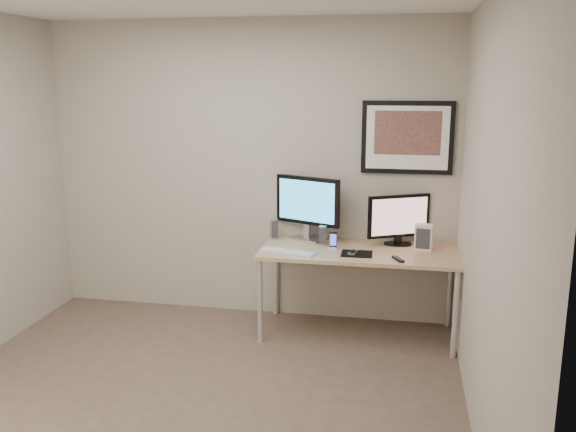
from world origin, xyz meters
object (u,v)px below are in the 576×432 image
monitor_large (308,205)px  fan_unit (424,237)px  speaker_left (274,229)px  phone_dock (333,241)px  desk (359,258)px  monitor_tv (399,218)px  keyboard (288,252)px  speaker_right (323,235)px  framed_art (407,137)px

monitor_large → fan_unit: bearing=14.5°
speaker_left → phone_dock: bearing=-46.3°
desk → monitor_large: size_ratio=2.77×
speaker_left → fan_unit: size_ratio=0.83×
monitor_tv → keyboard: size_ratio=1.08×
desk → speaker_left: 0.80m
desk → keyboard: 0.59m
speaker_right → phone_dock: (0.10, -0.11, -0.01)m
keyboard → fan_unit: (1.07, 0.29, 0.10)m
monitor_large → fan_unit: monitor_large is taller
fan_unit → monitor_large: bearing=-177.5°
speaker_left → keyboard: size_ratio=0.38×
monitor_tv → speaker_left: 1.07m
framed_art → phone_dock: framed_art is taller
framed_art → fan_unit: 0.83m
speaker_left → fan_unit: fan_unit is taller
framed_art → desk: bearing=-136.5°
phone_dock → speaker_left: bearing=154.9°
phone_dock → fan_unit: bearing=6.8°
monitor_large → keyboard: monitor_large is taller
desk → fan_unit: fan_unit is taller
framed_art → speaker_left: size_ratio=4.25×
phone_dock → keyboard: 0.39m
monitor_tv → speaker_left: monitor_tv is taller
desk → speaker_right: bearing=160.7°
monitor_large → keyboard: bearing=-80.5°
monitor_large → phone_dock: bearing=-21.8°
speaker_left → fan_unit: (1.27, -0.12, 0.02)m
monitor_tv → speaker_left: size_ratio=2.85×
desk → framed_art: (0.35, 0.33, 0.96)m
fan_unit → phone_dock: bearing=-161.1°
speaker_right → keyboard: size_ratio=0.35×
monitor_large → fan_unit: size_ratio=2.72×
phone_dock → fan_unit: fan_unit is taller
speaker_left → phone_dock: 0.59m
speaker_right → fan_unit: bearing=3.0°
speaker_right → speaker_left: bearing=167.8°
monitor_large → speaker_left: (-0.29, -0.01, -0.22)m
keyboard → phone_dock: bearing=42.5°
monitor_large → speaker_left: 0.36m
phone_dock → keyboard: (-0.35, -0.18, -0.06)m
speaker_left → keyboard: 0.46m
speaker_left → speaker_right: (0.44, -0.12, -0.01)m
speaker_left → monitor_tv: bearing=-23.8°
desk → monitor_tv: monitor_tv is taller
framed_art → monitor_tv: bearing=-110.5°
monitor_tv → speaker_right: bearing=163.1°
monitor_large → speaker_right: (0.15, -0.13, -0.23)m
keyboard → speaker_right: bearing=65.3°
monitor_tv → keyboard: monitor_tv is taller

